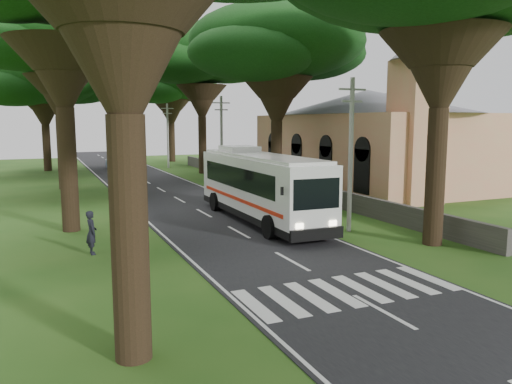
# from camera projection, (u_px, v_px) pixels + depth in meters

# --- Properties ---
(ground) EXTENTS (140.00, 140.00, 0.00)m
(ground) POSITION_uv_depth(u_px,v_px,m) (316.00, 275.00, 18.86)
(ground) COLOR #254F16
(ground) RESTS_ON ground
(road) EXTENTS (8.00, 120.00, 0.04)m
(road) POSITION_uv_depth(u_px,v_px,m) (164.00, 191.00, 41.55)
(road) COLOR black
(road) RESTS_ON ground
(crosswalk) EXTENTS (8.00, 3.00, 0.01)m
(crosswalk) POSITION_uv_depth(u_px,v_px,m) (346.00, 292.00, 17.04)
(crosswalk) COLOR silver
(crosswalk) RESTS_ON ground
(property_wall) EXTENTS (0.35, 50.00, 1.20)m
(property_wall) POSITION_uv_depth(u_px,v_px,m) (267.00, 181.00, 44.12)
(property_wall) COLOR #383533
(property_wall) RESTS_ON ground
(church) EXTENTS (14.00, 24.00, 11.60)m
(church) POSITION_uv_depth(u_px,v_px,m) (368.00, 131.00, 44.79)
(church) COLOR #E48F6F
(church) RESTS_ON ground
(pole_near) EXTENTS (1.60, 0.24, 8.00)m
(pole_near) POSITION_uv_depth(u_px,v_px,m) (351.00, 152.00, 25.89)
(pole_near) COLOR gray
(pole_near) RESTS_ON ground
(pole_mid) EXTENTS (1.60, 0.24, 8.00)m
(pole_mid) POSITION_uv_depth(u_px,v_px,m) (222.00, 140.00, 44.05)
(pole_mid) COLOR gray
(pole_mid) RESTS_ON ground
(pole_far) EXTENTS (1.60, 0.24, 8.00)m
(pole_far) POSITION_uv_depth(u_px,v_px,m) (168.00, 135.00, 62.21)
(pole_far) COLOR gray
(pole_far) RESTS_ON ground
(tree_l_midb) EXTENTS (13.55, 13.55, 15.75)m
(tree_l_midb) POSITION_uv_depth(u_px,v_px,m) (57.00, 38.00, 41.36)
(tree_l_midb) COLOR black
(tree_l_midb) RESTS_ON ground
(tree_l_far) EXTENTS (15.40, 15.40, 14.13)m
(tree_l_far) POSITION_uv_depth(u_px,v_px,m) (43.00, 78.00, 57.57)
(tree_l_far) COLOR black
(tree_l_far) RESTS_ON ground
(tree_r_mida) EXTENTS (13.64, 13.64, 14.76)m
(tree_r_mida) POSITION_uv_depth(u_px,v_px,m) (277.00, 44.00, 38.54)
(tree_r_mida) COLOR black
(tree_r_mida) RESTS_ON ground
(tree_r_midb) EXTENTS (15.23, 15.23, 16.35)m
(tree_r_midb) POSITION_uv_depth(u_px,v_px,m) (201.00, 55.00, 54.51)
(tree_r_midb) COLOR black
(tree_r_midb) RESTS_ON ground
(tree_r_far) EXTENTS (12.50, 12.50, 13.93)m
(tree_r_far) POSITION_uv_depth(u_px,v_px,m) (171.00, 84.00, 71.51)
(tree_r_far) COLOR black
(tree_r_far) RESTS_ON ground
(coach_bus) EXTENTS (3.25, 13.27, 3.91)m
(coach_bus) POSITION_uv_depth(u_px,v_px,m) (259.00, 185.00, 28.99)
(coach_bus) COLOR silver
(coach_bus) RESTS_ON ground
(distant_car_a) EXTENTS (2.48, 3.77, 1.19)m
(distant_car_a) POSITION_uv_depth(u_px,v_px,m) (126.00, 171.00, 52.37)
(distant_car_a) COLOR #A8A9AD
(distant_car_a) RESTS_ON road
(distant_car_b) EXTENTS (1.45, 3.70, 1.20)m
(distant_car_b) POSITION_uv_depth(u_px,v_px,m) (113.00, 163.00, 62.08)
(distant_car_b) COLOR navy
(distant_car_b) RESTS_ON road
(pedestrian) EXTENTS (0.53, 0.75, 1.93)m
(pedestrian) POSITION_uv_depth(u_px,v_px,m) (92.00, 232.00, 21.76)
(pedestrian) COLOR black
(pedestrian) RESTS_ON ground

